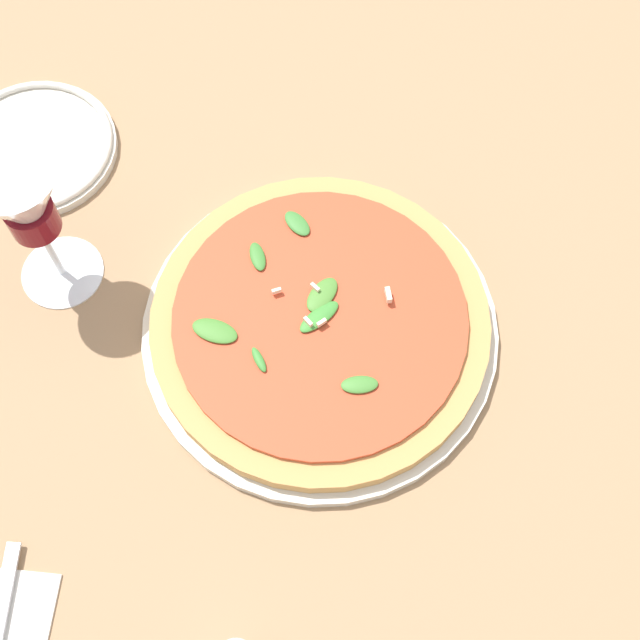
% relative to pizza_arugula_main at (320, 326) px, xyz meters
% --- Properties ---
extents(ground_plane, '(6.00, 6.00, 0.00)m').
position_rel_pizza_arugula_main_xyz_m(ground_plane, '(0.02, -0.03, -0.02)').
color(ground_plane, '#9E7A56').
extents(pizza_arugula_main, '(0.34, 0.34, 0.05)m').
position_rel_pizza_arugula_main_xyz_m(pizza_arugula_main, '(0.00, 0.00, 0.00)').
color(pizza_arugula_main, silver).
rests_on(pizza_arugula_main, ground_plane).
extents(wine_glass, '(0.08, 0.08, 0.18)m').
position_rel_pizza_arugula_main_xyz_m(wine_glass, '(0.00, -0.27, 0.11)').
color(wine_glass, white).
rests_on(wine_glass, ground_plane).
extents(side_plate_white, '(0.18, 0.18, 0.02)m').
position_rel_pizza_arugula_main_xyz_m(side_plate_white, '(-0.13, -0.35, -0.01)').
color(side_plate_white, silver).
rests_on(side_plate_white, ground_plane).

